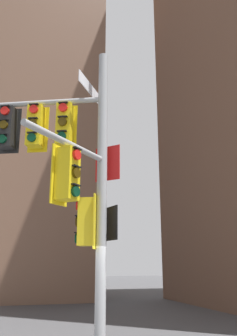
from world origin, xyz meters
TOP-DOWN VIEW (x-y plane):
  - building_mid_block at (-3.55, 20.40)m, footprint 13.62×13.62m
  - signal_pole_assembly at (-0.72, 0.13)m, footprint 2.75×2.95m

SIDE VIEW (x-z plane):
  - signal_pole_assembly at x=-0.72m, z-range 0.65..7.66m
  - building_mid_block at x=-3.55m, z-range 0.00..39.11m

